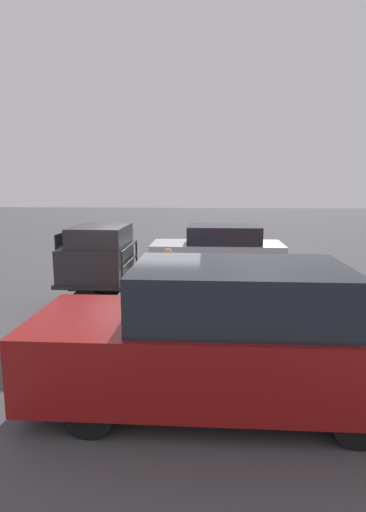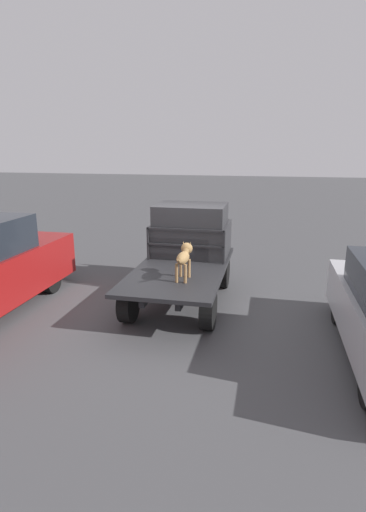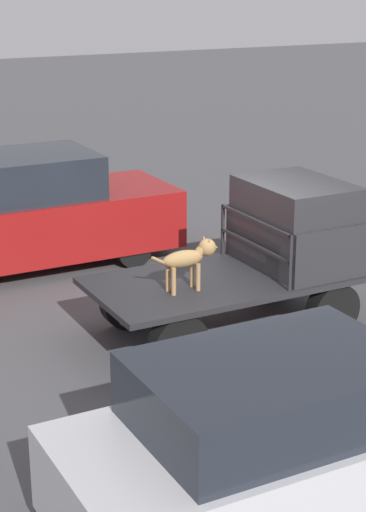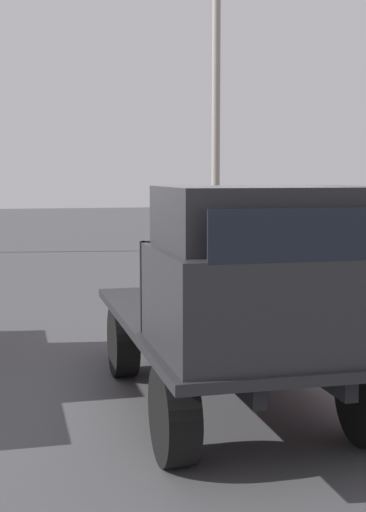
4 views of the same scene
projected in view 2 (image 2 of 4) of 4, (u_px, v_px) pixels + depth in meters
name	position (u px, v px, depth m)	size (l,w,h in m)	color
ground_plane	(181.00, 302.00, 8.76)	(80.00, 80.00, 0.00)	#474749
flatbed_truck	(181.00, 277.00, 8.60)	(3.83, 1.88, 0.81)	black
truck_cab	(191.00, 230.00, 9.46)	(1.41, 1.76, 1.20)	#28282B
truck_headboard	(185.00, 240.00, 8.78)	(0.04, 1.76, 0.75)	#232326
dog	(184.00, 256.00, 7.71)	(0.97, 0.23, 0.69)	#9E7547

